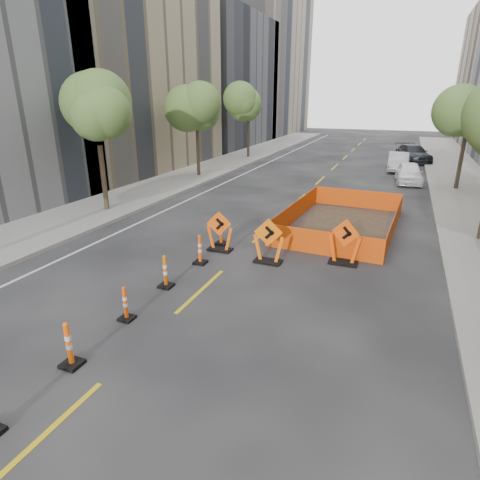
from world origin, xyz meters
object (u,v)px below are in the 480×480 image
at_px(channelizer_3, 125,303).
at_px(parked_car_far, 413,153).
at_px(chevron_sign_center, 268,241).
at_px(parked_car_near, 409,173).
at_px(parked_car_mid, 398,162).
at_px(channelizer_5, 200,249).
at_px(channelizer_4, 165,271).
at_px(channelizer_6, 221,231).
at_px(chevron_sign_right, 345,242).
at_px(channelizer_2, 69,344).
at_px(chevron_sign_left, 219,231).

xyz_separation_m(channelizer_3, parked_car_far, (6.94, 31.58, 0.26)).
bearing_deg(chevron_sign_center, parked_car_far, 66.98).
bearing_deg(parked_car_far, parked_car_near, -110.76).
bearing_deg(parked_car_mid, channelizer_5, -105.85).
relative_size(channelizer_3, channelizer_4, 0.91).
xyz_separation_m(channelizer_6, parked_car_near, (6.73, 15.53, 0.13)).
height_order(channelizer_6, parked_car_mid, parked_car_mid).
bearing_deg(channelizer_6, parked_car_far, 74.67).
bearing_deg(channelizer_5, channelizer_6, 93.42).
bearing_deg(channelizer_3, chevron_sign_right, 51.46).
relative_size(channelizer_5, parked_car_near, 0.26).
bearing_deg(chevron_sign_center, channelizer_2, -119.91).
relative_size(channelizer_4, parked_car_far, 0.21).
height_order(channelizer_5, parked_car_near, parked_car_near).
height_order(channelizer_2, parked_car_mid, parked_car_mid).
height_order(channelizer_5, chevron_sign_left, chevron_sign_left).
bearing_deg(parked_car_far, chevron_sign_left, -123.79).
bearing_deg(chevron_sign_center, channelizer_6, 142.36).
bearing_deg(chevron_sign_left, channelizer_4, -109.70).
bearing_deg(chevron_sign_left, channelizer_3, -107.57).
distance_m(channelizer_3, parked_car_mid, 27.00).
height_order(chevron_sign_center, parked_car_far, chevron_sign_center).
bearing_deg(channelizer_2, channelizer_5, 90.11).
bearing_deg(channelizer_2, channelizer_4, 92.04).
distance_m(channelizer_6, chevron_sign_right, 4.76).
bearing_deg(channelizer_5, chevron_sign_left, 85.75).
relative_size(chevron_sign_right, parked_car_far, 0.32).
xyz_separation_m(channelizer_3, chevron_sign_right, (4.70, 5.90, 0.35)).
bearing_deg(channelizer_4, chevron_sign_center, 52.62).
xyz_separation_m(channelizer_3, chevron_sign_left, (0.17, 5.45, 0.29)).
height_order(channelizer_2, channelizer_5, channelizer_2).
bearing_deg(channelizer_6, parked_car_mid, 73.74).
distance_m(channelizer_6, chevron_sign_center, 2.52).
bearing_deg(chevron_sign_center, chevron_sign_left, 155.42).
distance_m(channelizer_6, parked_car_near, 16.92).
xyz_separation_m(channelizer_4, chevron_sign_left, (0.24, 3.42, 0.25)).
distance_m(chevron_sign_center, parked_car_far, 26.96).
xyz_separation_m(channelizer_5, chevron_sign_center, (2.16, 0.98, 0.28)).
bearing_deg(channelizer_5, parked_car_far, 75.99).
height_order(channelizer_2, parked_car_near, parked_car_near).
xyz_separation_m(channelizer_4, chevron_sign_right, (4.76, 3.87, 0.30)).
height_order(channelizer_3, parked_car_far, parked_car_far).
height_order(parked_car_near, parked_car_mid, parked_car_mid).
bearing_deg(channelizer_5, chevron_sign_right, 21.76).
height_order(channelizer_5, parked_car_far, parked_car_far).
relative_size(channelizer_5, parked_car_far, 0.21).
xyz_separation_m(channelizer_5, parked_car_mid, (5.79, 22.30, 0.16)).
distance_m(parked_car_near, parked_car_far, 9.98).
distance_m(channelizer_4, chevron_sign_left, 3.44).
relative_size(chevron_sign_left, parked_car_far, 0.30).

